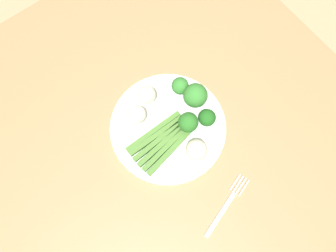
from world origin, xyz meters
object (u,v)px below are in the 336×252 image
(fork, at_px, (226,205))
(dining_table, at_px, (174,159))
(broccoli_front_left, at_px, (195,96))
(asparagus_bundle, at_px, (162,141))
(broccoli_left, at_px, (188,123))
(cauliflower_edge, at_px, (197,150))
(cauliflower_near_fork, at_px, (147,95))
(broccoli_outer_edge, at_px, (207,118))
(cauliflower_front, at_px, (137,114))
(plate, at_px, (168,128))
(broccoli_back_right, at_px, (180,86))

(fork, bearing_deg, dining_table, 77.48)
(dining_table, bearing_deg, broccoli_front_left, 120.24)
(asparagus_bundle, distance_m, broccoli_left, 0.08)
(asparagus_bundle, relative_size, broccoli_left, 2.74)
(asparagus_bundle, height_order, cauliflower_edge, cauliflower_edge)
(broccoli_left, distance_m, fork, 0.21)
(cauliflower_near_fork, bearing_deg, fork, -1.93)
(broccoli_outer_edge, xyz_separation_m, cauliflower_front, (-0.11, -0.13, -0.01))
(broccoli_front_left, bearing_deg, cauliflower_front, -111.10)
(plate, bearing_deg, broccoli_back_right, 125.23)
(broccoli_back_right, height_order, cauliflower_near_fork, broccoli_back_right)
(dining_table, height_order, asparagus_bundle, asparagus_bundle)
(dining_table, bearing_deg, cauliflower_edge, 40.77)
(broccoli_left, distance_m, broccoli_outer_edge, 0.05)
(dining_table, distance_m, asparagus_bundle, 0.14)
(cauliflower_edge, bearing_deg, cauliflower_front, -159.42)
(plate, bearing_deg, broccoli_outer_edge, 60.31)
(dining_table, relative_size, broccoli_front_left, 15.82)
(cauliflower_near_fork, bearing_deg, broccoli_front_left, 47.33)
(plate, relative_size, cauliflower_near_fork, 6.13)
(broccoli_left, bearing_deg, cauliflower_near_fork, -164.79)
(broccoli_left, height_order, fork, broccoli_left)
(cauliflower_front, relative_size, cauliflower_edge, 0.89)
(broccoli_front_left, height_order, cauliflower_near_fork, broccoli_front_left)
(broccoli_outer_edge, distance_m, cauliflower_edge, 0.08)
(broccoli_left, xyz_separation_m, broccoli_front_left, (-0.04, 0.05, 0.01))
(fork, bearing_deg, cauliflower_edge, 65.16)
(broccoli_front_left, xyz_separation_m, cauliflower_near_fork, (-0.08, -0.09, -0.02))
(asparagus_bundle, bearing_deg, plate, -153.45)
(asparagus_bundle, height_order, broccoli_left, broccoli_left)
(broccoli_left, bearing_deg, broccoli_back_right, 153.21)
(asparagus_bundle, xyz_separation_m, broccoli_outer_edge, (0.02, 0.12, 0.02))
(plate, distance_m, broccoli_back_right, 0.11)
(cauliflower_edge, distance_m, fork, 0.15)
(broccoli_outer_edge, bearing_deg, plate, -119.69)
(cauliflower_front, relative_size, fork, 0.28)
(cauliflower_front, height_order, fork, cauliflower_front)
(broccoli_front_left, distance_m, cauliflower_near_fork, 0.12)
(plate, bearing_deg, fork, -1.51)
(plate, relative_size, cauliflower_edge, 5.52)
(broccoli_left, height_order, cauliflower_edge, broccoli_left)
(cauliflower_edge, bearing_deg, broccoli_front_left, 142.92)
(broccoli_left, height_order, cauliflower_front, broccoli_left)
(dining_table, distance_m, fork, 0.21)
(dining_table, relative_size, plate, 4.06)
(broccoli_back_right, distance_m, cauliflower_near_fork, 0.08)
(broccoli_back_right, xyz_separation_m, broccoli_outer_edge, (0.10, -0.00, -0.00))
(asparagus_bundle, bearing_deg, broccoli_front_left, -169.75)
(dining_table, height_order, broccoli_front_left, broccoli_front_left)
(asparagus_bundle, xyz_separation_m, broccoli_left, (0.01, 0.07, 0.03))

